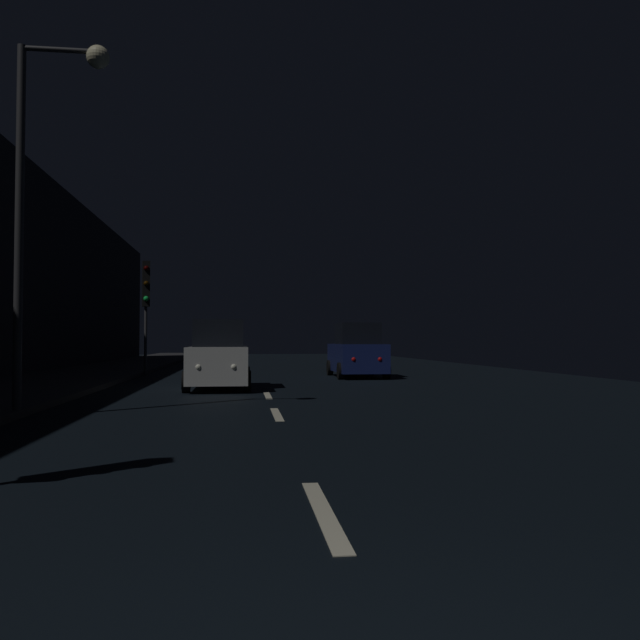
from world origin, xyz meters
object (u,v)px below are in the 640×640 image
Objects in this scene: car_parked_right_far at (357,352)px; traffic_light_far_left at (146,292)px; streetlamp_overhead at (46,167)px; car_approaching_headlights at (219,357)px.

traffic_light_far_left is at bearing 74.97° from car_parked_right_far.
traffic_light_far_left is at bearing 91.00° from streetlamp_overhead.
car_parked_right_far reaches higher than car_approaching_headlights.
car_parked_right_far is at bearing 136.50° from car_approaching_headlights.
streetlamp_overhead is at bearing -10.09° from traffic_light_far_left.
traffic_light_far_left is 8.82m from car_approaching_headlights.
traffic_light_far_left is 0.67× the size of streetlamp_overhead.
car_approaching_headlights is (3.03, 6.92, -3.79)m from streetlamp_overhead.
streetlamp_overhead is (0.26, -14.70, 1.28)m from traffic_light_far_left.
car_parked_right_far is (5.22, 5.50, 0.03)m from car_approaching_headlights.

